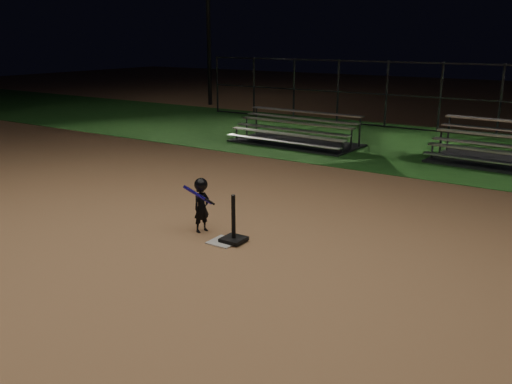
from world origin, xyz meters
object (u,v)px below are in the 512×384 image
Objects in this scene: batting_tee at (234,233)px; child_batter at (201,203)px; bleacher_left at (295,138)px; home_plate at (224,242)px; light_pole_left at (207,2)px.

batting_tee is 0.83× the size of child_batter.
bleacher_left is (-2.59, 7.99, -0.32)m from child_batter.
batting_tee is at bearing 35.62° from home_plate.
child_batter is 19.11m from light_pole_left.
bleacher_left reaches higher than home_plate.
bleacher_left reaches higher than batting_tee.
child_batter is at bearing 171.05° from batting_tee.
light_pole_left reaches higher than home_plate.
home_plate is 0.24m from batting_tee.
batting_tee is 8.79m from bleacher_left.
home_plate is 0.86m from child_batter.
bleacher_left is (-3.37, 8.11, 0.03)m from batting_tee.
child_batter is (-0.65, 0.22, 0.51)m from home_plate.
child_batter is at bearing -69.51° from bleacher_left.
home_plate is at bearing -51.23° from light_pole_left.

